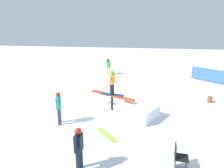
% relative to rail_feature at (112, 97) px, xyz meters
% --- Properties ---
extents(ground_plane, '(60.00, 60.00, 0.00)m').
position_rel_rail_feature_xyz_m(ground_plane, '(0.00, 0.00, -0.74)').
color(ground_plane, white).
extents(rail_feature, '(2.56, 1.54, 0.87)m').
position_rel_rail_feature_xyz_m(rail_feature, '(0.00, 0.00, 0.00)').
color(rail_feature, black).
rests_on(rail_feature, ground).
extents(snow_kicker_ramp, '(2.29, 2.17, 0.63)m').
position_rel_rail_feature_xyz_m(snow_kicker_ramp, '(-1.42, 0.76, -0.43)').
color(snow_kicker_ramp, white).
rests_on(snow_kicker_ramp, ground).
extents(main_rider_on_rail, '(1.38, 0.75, 1.35)m').
position_rel_rail_feature_xyz_m(main_rider_on_rail, '(0.00, 0.00, 0.80)').
color(main_rider_on_rail, navy).
rests_on(main_rider_on_rail, rail_feature).
extents(bystander_black, '(0.22, 0.66, 1.51)m').
position_rel_rail_feature_xyz_m(bystander_black, '(0.22, 5.19, 0.10)').
color(bystander_black, black).
rests_on(bystander_black, ground).
extents(bystander_teal, '(0.32, 0.63, 1.56)m').
position_rel_rail_feature_xyz_m(bystander_teal, '(2.17, 2.09, 0.14)').
color(bystander_teal, navy).
rests_on(bystander_teal, ground).
extents(bystander_green, '(0.53, 0.41, 1.43)m').
position_rel_rail_feature_xyz_m(bystander_green, '(1.70, -8.23, 0.06)').
color(bystander_green, gold).
rests_on(bystander_green, ground).
extents(loose_snowboard_lime, '(1.14, 1.23, 0.02)m').
position_rel_rail_feature_xyz_m(loose_snowboard_lime, '(-0.20, 2.80, -0.73)').
color(loose_snowboard_lime, '#96D23F').
rests_on(loose_snowboard_lime, ground).
extents(folding_chair, '(0.48, 0.48, 0.88)m').
position_rel_rail_feature_xyz_m(folding_chair, '(-2.97, 4.66, -0.33)').
color(folding_chair, '#3F3F44').
rests_on(folding_chair, ground).
extents(backpack_on_snow, '(0.33, 0.37, 0.34)m').
position_rel_rail_feature_xyz_m(backpack_on_snow, '(-5.61, -2.08, -0.57)').
color(backpack_on_snow, brown).
rests_on(backpack_on_snow, ground).
extents(safety_fence, '(3.93, 3.27, 1.10)m').
position_rel_rail_feature_xyz_m(safety_fence, '(-7.53, -6.20, -0.14)').
color(safety_fence, blue).
rests_on(safety_fence, ground).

